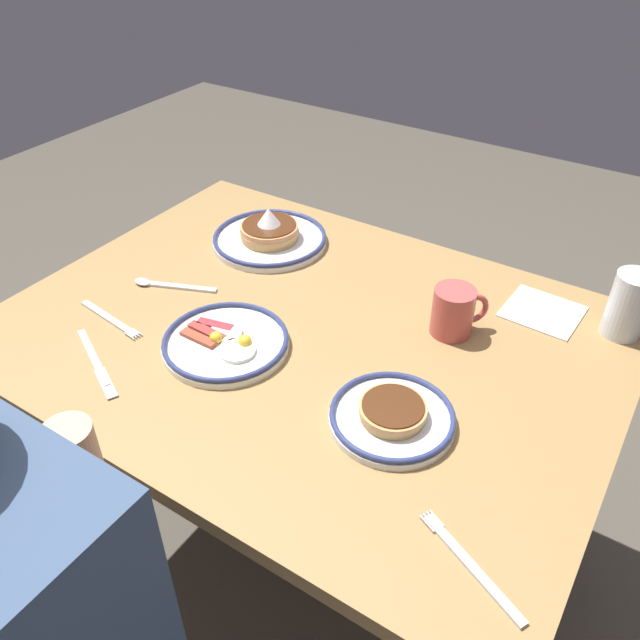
# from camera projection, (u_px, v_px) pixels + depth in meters

# --- Properties ---
(ground_plane) EXTENTS (6.00, 6.00, 0.00)m
(ground_plane) POSITION_uv_depth(u_px,v_px,m) (310.00, 546.00, 1.75)
(ground_plane) COLOR #4B453B
(dining_table) EXTENTS (1.21, 0.91, 0.74)m
(dining_table) POSITION_uv_depth(u_px,v_px,m) (308.00, 372.00, 1.37)
(dining_table) COLOR olive
(dining_table) RESTS_ON ground_plane
(plate_near_main) EXTENTS (0.28, 0.28, 0.09)m
(plate_near_main) POSITION_uv_depth(u_px,v_px,m) (270.00, 236.00, 1.57)
(plate_near_main) COLOR white
(plate_near_main) RESTS_ON dining_table
(plate_center_pancakes) EXTENTS (0.25, 0.25, 0.04)m
(plate_center_pancakes) POSITION_uv_depth(u_px,v_px,m) (226.00, 342.00, 1.25)
(plate_center_pancakes) COLOR white
(plate_center_pancakes) RESTS_ON dining_table
(plate_far_companion) EXTENTS (0.22, 0.22, 0.04)m
(plate_far_companion) POSITION_uv_depth(u_px,v_px,m) (392.00, 416.00, 1.09)
(plate_far_companion) COLOR white
(plate_far_companion) RESTS_ON dining_table
(coffee_mug) EXTENTS (0.10, 0.10, 0.10)m
(coffee_mug) POSITION_uv_depth(u_px,v_px,m) (454.00, 311.00, 1.27)
(coffee_mug) COLOR #BF4C47
(coffee_mug) RESTS_ON dining_table
(drinking_glass) EXTENTS (0.08, 0.08, 0.14)m
(drinking_glass) POSITION_uv_depth(u_px,v_px,m) (628.00, 308.00, 1.26)
(drinking_glass) COLOR silver
(drinking_glass) RESTS_ON dining_table
(paper_napkin) EXTENTS (0.16, 0.15, 0.00)m
(paper_napkin) POSITION_uv_depth(u_px,v_px,m) (542.00, 312.00, 1.35)
(paper_napkin) COLOR white
(paper_napkin) RESTS_ON dining_table
(fork_near) EXTENTS (0.19, 0.10, 0.01)m
(fork_near) POSITION_uv_depth(u_px,v_px,m) (470.00, 565.00, 0.88)
(fork_near) COLOR silver
(fork_near) RESTS_ON dining_table
(fork_far) EXTENTS (0.19, 0.04, 0.01)m
(fork_far) POSITION_uv_depth(u_px,v_px,m) (111.00, 319.00, 1.33)
(fork_far) COLOR silver
(fork_far) RESTS_ON dining_table
(butter_knife) EXTENTS (0.21, 0.12, 0.01)m
(butter_knife) POSITION_uv_depth(u_px,v_px,m) (96.00, 362.00, 1.22)
(butter_knife) COLOR silver
(butter_knife) RESTS_ON dining_table
(tea_spoon) EXTENTS (0.18, 0.08, 0.01)m
(tea_spoon) POSITION_uv_depth(u_px,v_px,m) (163.00, 285.00, 1.43)
(tea_spoon) COLOR silver
(tea_spoon) RESTS_ON dining_table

